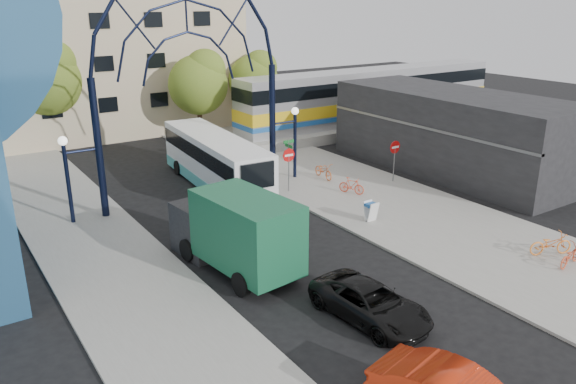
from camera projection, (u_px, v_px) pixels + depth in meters
ground at (365, 308)px, 20.05m from camera, size 120.00×120.00×0.00m
sidewalk_east at (434, 224)px, 27.39m from camera, size 8.00×56.00×0.12m
plaza_west at (131, 289)px, 21.31m from camera, size 5.00×50.00×0.12m
gateway_arch at (188, 39)px, 28.24m from camera, size 13.64×0.44×12.10m
stop_sign at (289, 159)px, 31.34m from camera, size 0.80×0.07×2.50m
do_not_enter_sign at (395, 151)px, 33.05m from camera, size 0.76×0.07×2.48m
street_name_sign at (289, 153)px, 31.98m from camera, size 0.70×0.70×2.80m
sandwich_board at (371, 209)px, 27.45m from camera, size 0.55×0.61×0.99m
commercial_block_east at (453, 132)px, 35.51m from camera, size 6.00×16.00×5.00m
apartment_block at (105, 43)px, 46.25m from camera, size 20.00×12.10×14.00m
train_platform at (371, 124)px, 47.72m from camera, size 32.00×5.00×0.80m
train_car at (372, 94)px, 46.91m from camera, size 25.10×3.05×4.20m
tree_north_a at (200, 81)px, 42.11m from camera, size 4.48×4.48×7.00m
tree_north_b at (46, 76)px, 39.76m from camera, size 5.12×5.12×8.00m
tree_north_c at (255, 77)px, 46.95m from camera, size 4.16×4.16×6.50m
city_bus at (215, 161)px, 32.53m from camera, size 3.31×11.20×3.03m
green_truck at (234, 231)px, 22.56m from camera, size 3.04×6.74×3.30m
black_suv at (370, 303)px, 19.20m from camera, size 2.50×4.72×1.26m
bike_near_a at (324, 170)px, 34.06m from camera, size 0.83×1.90×0.97m
bike_near_b at (352, 186)px, 31.38m from camera, size 1.04×1.56×0.92m
bike_far_a at (551, 244)px, 23.85m from camera, size 1.99×1.39×0.99m
bike_far_c at (570, 255)px, 22.90m from camera, size 1.76×0.82×0.89m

